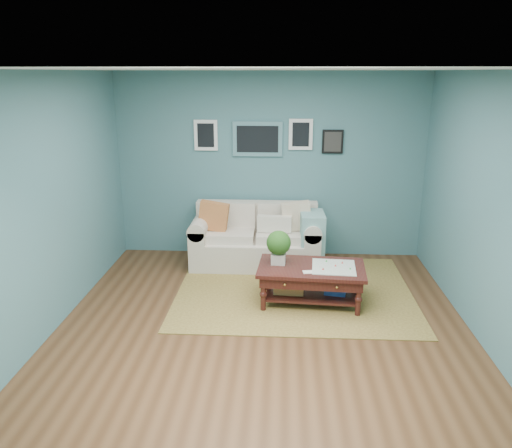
{
  "coord_description": "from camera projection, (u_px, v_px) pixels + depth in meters",
  "views": [
    {
      "loc": [
        0.19,
        -4.76,
        2.68
      ],
      "look_at": [
        -0.12,
        1.0,
        0.92
      ],
      "focal_mm": 35.0,
      "sensor_mm": 36.0,
      "label": 1
    }
  ],
  "objects": [
    {
      "name": "area_rug",
      "position": [
        294.0,
        291.0,
        6.36
      ],
      "size": [
        2.94,
        2.35,
        0.01
      ],
      "primitive_type": "cube",
      "color": "brown",
      "rests_on": "ground"
    },
    {
      "name": "coffee_table",
      "position": [
        306.0,
        272.0,
        5.95
      ],
      "size": [
        1.3,
        0.82,
        0.88
      ],
      "rotation": [
        0.0,
        0.0,
        -0.07
      ],
      "color": "#341010",
      "rests_on": "ground"
    },
    {
      "name": "room_shell",
      "position": [
        263.0,
        209.0,
        4.99
      ],
      "size": [
        5.0,
        5.02,
        2.7
      ],
      "color": "brown",
      "rests_on": "ground"
    },
    {
      "name": "loveseat",
      "position": [
        262.0,
        238.0,
        7.16
      ],
      "size": [
        1.87,
        0.85,
        0.96
      ],
      "color": "beige",
      "rests_on": "ground"
    }
  ]
}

